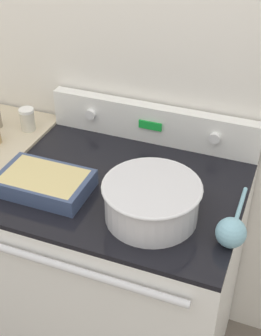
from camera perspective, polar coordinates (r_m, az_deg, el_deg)
kitchen_wall at (r=1.74m, az=3.61°, el=12.74°), size 8.00×0.05×2.50m
stove_range at (r=1.91m, az=-0.76°, el=-13.40°), size 0.82×0.69×0.95m
control_panel at (r=1.79m, az=2.74°, el=5.45°), size 0.82×0.07×0.15m
mixing_bowl at (r=1.41m, az=2.59°, el=-3.79°), size 0.30×0.30×0.12m
casserole_dish at (r=1.57m, az=-10.45°, el=-1.69°), size 0.30×0.19×0.06m
ladle at (r=1.38m, az=12.21°, el=-7.54°), size 0.09×0.31×0.09m
spice_jar_white_cap at (r=1.89m, az=-12.45°, el=5.82°), size 0.06×0.06×0.09m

